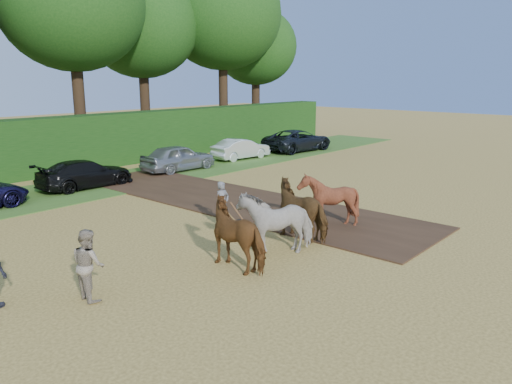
# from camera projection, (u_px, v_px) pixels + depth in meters

# --- Properties ---
(ground) EXTENTS (120.00, 120.00, 0.00)m
(ground) POSITION_uv_depth(u_px,v_px,m) (367.00, 247.00, 15.32)
(ground) COLOR gold
(ground) RESTS_ON ground
(earth_strip) EXTENTS (4.50, 17.00, 0.05)m
(earth_strip) POSITION_uv_depth(u_px,v_px,m) (235.00, 201.00, 20.89)
(earth_strip) COLOR #472D1C
(earth_strip) RESTS_ON ground
(grass_verge) EXTENTS (50.00, 5.00, 0.03)m
(grass_verge) POSITION_uv_depth(u_px,v_px,m) (110.00, 184.00, 24.27)
(grass_verge) COLOR #38601E
(grass_verge) RESTS_ON ground
(hedgerow) EXTENTS (46.00, 1.60, 3.00)m
(hedgerow) POSITION_uv_depth(u_px,v_px,m) (61.00, 145.00, 26.82)
(hedgerow) COLOR #14380F
(hedgerow) RESTS_ON ground
(spectator_near) EXTENTS (0.74, 0.90, 1.70)m
(spectator_near) POSITION_uv_depth(u_px,v_px,m) (89.00, 264.00, 11.58)
(spectator_near) COLOR #AFA48A
(spectator_near) RESTS_ON ground
(plough_team) EXTENTS (6.09, 4.44, 1.87)m
(plough_team) POSITION_uv_depth(u_px,v_px,m) (288.00, 215.00, 15.47)
(plough_team) COLOR brown
(plough_team) RESTS_ON ground
(parked_cars) EXTENTS (26.57, 2.94, 1.49)m
(parked_cars) POSITION_uv_depth(u_px,v_px,m) (189.00, 157.00, 27.77)
(parked_cars) COLOR #17133D
(parked_cars) RESTS_ON ground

